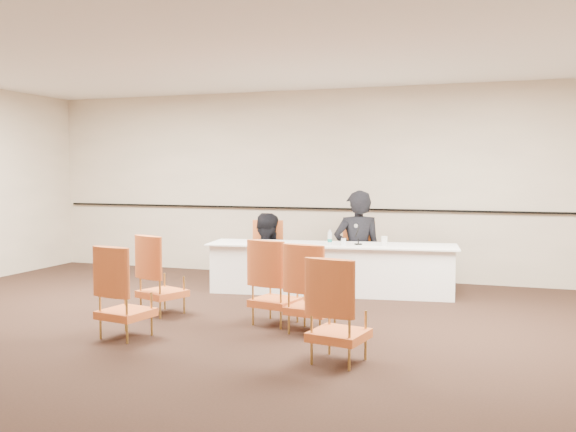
{
  "coord_description": "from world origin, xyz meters",
  "views": [
    {
      "loc": [
        2.68,
        -5.93,
        1.7
      ],
      "look_at": [
        -0.25,
        2.6,
        1.07
      ],
      "focal_mm": 40.0,
      "sensor_mm": 36.0,
      "label": 1
    }
  ],
  "objects_px": {
    "panelist_main_chair": "(358,255)",
    "microphone": "(358,235)",
    "panelist_main": "(358,256)",
    "coffee_cup": "(384,241)",
    "panel_table": "(331,269)",
    "panelist_second": "(265,268)",
    "aud_chair_front_mid": "(275,282)",
    "aud_chair_back_left": "(126,291)",
    "drinking_glass": "(344,242)",
    "aud_chair_front_left": "(162,274)",
    "aud_chair_front_right": "(312,288)",
    "aud_chair_back_right": "(339,310)",
    "panelist_second_chair": "(265,253)",
    "water_bottle": "(330,237)"
  },
  "relations": [
    {
      "from": "panelist_main_chair",
      "to": "microphone",
      "type": "relative_size",
      "value": 3.37
    },
    {
      "from": "panelist_main",
      "to": "coffee_cup",
      "type": "xyz_separation_m",
      "value": [
        0.5,
        -0.6,
        0.29
      ]
    },
    {
      "from": "panel_table",
      "to": "coffee_cup",
      "type": "bearing_deg",
      "value": -10.8
    },
    {
      "from": "panelist_second",
      "to": "aud_chair_front_mid",
      "type": "distance_m",
      "value": 2.55
    },
    {
      "from": "aud_chair_back_left",
      "to": "drinking_glass",
      "type": "bearing_deg",
      "value": 71.92
    },
    {
      "from": "panelist_main",
      "to": "microphone",
      "type": "height_order",
      "value": "panelist_main"
    },
    {
      "from": "panelist_main_chair",
      "to": "aud_chair_front_mid",
      "type": "bearing_deg",
      "value": -105.97
    },
    {
      "from": "aud_chair_front_left",
      "to": "aud_chair_front_right",
      "type": "distance_m",
      "value": 1.95
    },
    {
      "from": "panelist_second",
      "to": "aud_chair_front_mid",
      "type": "relative_size",
      "value": 1.74
    },
    {
      "from": "drinking_glass",
      "to": "coffee_cup",
      "type": "relative_size",
      "value": 0.74
    },
    {
      "from": "panelist_main",
      "to": "aud_chair_back_right",
      "type": "distance_m",
      "value": 3.75
    },
    {
      "from": "panel_table",
      "to": "microphone",
      "type": "distance_m",
      "value": 0.62
    },
    {
      "from": "panelist_second_chair",
      "to": "water_bottle",
      "type": "xyz_separation_m",
      "value": [
        1.13,
        -0.46,
        0.31
      ]
    },
    {
      "from": "aud_chair_back_right",
      "to": "aud_chair_back_left",
      "type": "bearing_deg",
      "value": -173.04
    },
    {
      "from": "panelist_main",
      "to": "coffee_cup",
      "type": "height_order",
      "value": "panelist_main"
    },
    {
      "from": "aud_chair_front_mid",
      "to": "aud_chair_front_right",
      "type": "distance_m",
      "value": 0.55
    },
    {
      "from": "aud_chair_front_mid",
      "to": "aud_chair_front_right",
      "type": "bearing_deg",
      "value": -13.32
    },
    {
      "from": "aud_chair_front_right",
      "to": "aud_chair_back_right",
      "type": "bearing_deg",
      "value": -50.72
    },
    {
      "from": "panel_table",
      "to": "coffee_cup",
      "type": "distance_m",
      "value": 0.85
    },
    {
      "from": "aud_chair_back_left",
      "to": "panelist_main_chair",
      "type": "bearing_deg",
      "value": 76.04
    },
    {
      "from": "panelist_main",
      "to": "microphone",
      "type": "distance_m",
      "value": 0.68
    },
    {
      "from": "panel_table",
      "to": "aud_chair_back_right",
      "type": "bearing_deg",
      "value": -81.53
    },
    {
      "from": "drinking_glass",
      "to": "aud_chair_front_left",
      "type": "bearing_deg",
      "value": -133.95
    },
    {
      "from": "panel_table",
      "to": "aud_chair_front_right",
      "type": "distance_m",
      "value": 2.22
    },
    {
      "from": "panelist_main",
      "to": "panelist_main_chair",
      "type": "height_order",
      "value": "panelist_main"
    },
    {
      "from": "drinking_glass",
      "to": "panel_table",
      "type": "bearing_deg",
      "value": 151.65
    },
    {
      "from": "panelist_second",
      "to": "panelist_second_chair",
      "type": "distance_m",
      "value": 0.23
    },
    {
      "from": "aud_chair_front_right",
      "to": "aud_chair_back_right",
      "type": "distance_m",
      "value": 1.08
    },
    {
      "from": "panelist_main_chair",
      "to": "panelist_main",
      "type": "bearing_deg",
      "value": 0.0
    },
    {
      "from": "panelist_main_chair",
      "to": "panelist_second",
      "type": "relative_size",
      "value": 0.58
    },
    {
      "from": "panelist_main_chair",
      "to": "coffee_cup",
      "type": "relative_size",
      "value": 7.02
    },
    {
      "from": "aud_chair_front_left",
      "to": "aud_chair_front_mid",
      "type": "height_order",
      "value": "same"
    },
    {
      "from": "water_bottle",
      "to": "aud_chair_front_mid",
      "type": "bearing_deg",
      "value": -93.52
    },
    {
      "from": "panelist_second_chair",
      "to": "aud_chair_front_mid",
      "type": "distance_m",
      "value": 2.54
    },
    {
      "from": "coffee_cup",
      "to": "aud_chair_back_right",
      "type": "xyz_separation_m",
      "value": [
        0.17,
        -3.09,
        -0.28
      ]
    },
    {
      "from": "drinking_glass",
      "to": "aud_chair_front_left",
      "type": "xyz_separation_m",
      "value": [
        -1.75,
        -1.82,
        -0.26
      ]
    },
    {
      "from": "drinking_glass",
      "to": "aud_chair_back_left",
      "type": "xyz_separation_m",
      "value": [
        -1.56,
        -2.88,
        -0.26
      ]
    },
    {
      "from": "panel_table",
      "to": "aud_chair_back_right",
      "type": "relative_size",
      "value": 3.61
    },
    {
      "from": "panelist_main_chair",
      "to": "panelist_second",
      "type": "bearing_deg",
      "value": 180.0
    },
    {
      "from": "panelist_second",
      "to": "microphone",
      "type": "xyz_separation_m",
      "value": [
        1.51,
        -0.37,
        0.58
      ]
    },
    {
      "from": "water_bottle",
      "to": "panel_table",
      "type": "bearing_deg",
      "value": 90.57
    },
    {
      "from": "microphone",
      "to": "water_bottle",
      "type": "height_order",
      "value": "microphone"
    },
    {
      "from": "microphone",
      "to": "aud_chair_front_mid",
      "type": "bearing_deg",
      "value": -129.94
    },
    {
      "from": "panelist_second",
      "to": "coffee_cup",
      "type": "relative_size",
      "value": 12.2
    },
    {
      "from": "drinking_glass",
      "to": "aud_chair_front_mid",
      "type": "height_order",
      "value": "aud_chair_front_mid"
    },
    {
      "from": "coffee_cup",
      "to": "aud_chair_back_right",
      "type": "bearing_deg",
      "value": -86.87
    },
    {
      "from": "panelist_main",
      "to": "drinking_glass",
      "type": "height_order",
      "value": "panelist_main"
    },
    {
      "from": "panelist_main",
      "to": "panelist_main_chair",
      "type": "relative_size",
      "value": 2.01
    },
    {
      "from": "coffee_cup",
      "to": "aud_chair_front_mid",
      "type": "xyz_separation_m",
      "value": [
        -0.86,
        -1.92,
        -0.28
      ]
    },
    {
      "from": "panelist_main",
      "to": "aud_chair_back_right",
      "type": "xyz_separation_m",
      "value": [
        0.67,
        -3.69,
        0.01
      ]
    }
  ]
}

